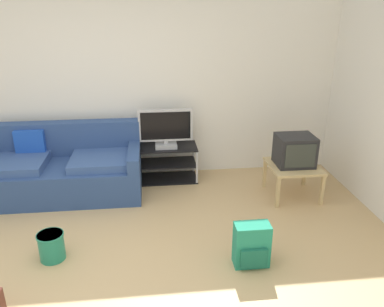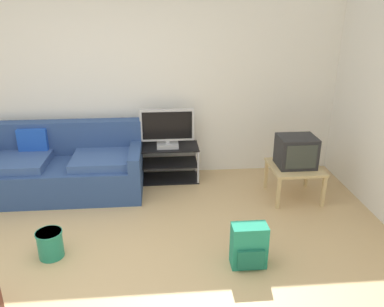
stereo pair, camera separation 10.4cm
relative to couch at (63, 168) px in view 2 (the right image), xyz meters
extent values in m
cube|color=tan|center=(0.66, -1.91, -0.33)|extent=(9.00, 9.80, 0.02)
cube|color=silver|center=(0.66, 0.54, 1.03)|extent=(9.00, 0.10, 2.70)
cube|color=navy|center=(0.01, -0.05, -0.11)|extent=(1.97, 0.90, 0.41)
cube|color=navy|center=(0.01, 0.30, 0.31)|extent=(1.97, 0.20, 0.44)
cube|color=navy|center=(0.92, -0.05, 0.18)|extent=(0.14, 0.90, 0.18)
cube|color=#365289|center=(-0.54, -0.11, 0.14)|extent=(0.79, 0.63, 0.10)
cube|color=#365289|center=(0.55, -0.11, 0.14)|extent=(0.79, 0.63, 0.10)
cube|color=blue|center=(-0.37, 0.18, 0.29)|extent=(0.36, 0.12, 0.36)
cube|color=black|center=(1.33, 0.24, 0.15)|extent=(0.82, 0.42, 0.02)
cube|color=black|center=(1.33, 0.24, -0.08)|extent=(0.78, 0.40, 0.02)
cube|color=black|center=(1.33, 0.24, -0.31)|extent=(0.82, 0.42, 0.02)
cylinder|color=#B7B7BC|center=(0.94, 0.05, -0.08)|extent=(0.03, 0.03, 0.48)
cylinder|color=#B7B7BC|center=(1.73, 0.05, -0.08)|extent=(0.03, 0.03, 0.48)
cylinder|color=#B7B7BC|center=(0.94, 0.44, -0.08)|extent=(0.03, 0.03, 0.48)
cylinder|color=#B7B7BC|center=(1.73, 0.44, -0.08)|extent=(0.03, 0.03, 0.48)
cube|color=#B2B2B7|center=(1.33, 0.22, 0.19)|extent=(0.28, 0.22, 0.05)
cube|color=#B2B2B7|center=(1.33, 0.22, 0.23)|extent=(0.05, 0.04, 0.04)
cube|color=#B2B2B7|center=(1.33, 0.22, 0.46)|extent=(0.71, 0.04, 0.42)
cube|color=black|center=(1.33, 0.20, 0.46)|extent=(0.65, 0.01, 0.36)
cube|color=tan|center=(2.87, -0.41, 0.08)|extent=(0.60, 0.60, 0.03)
cube|color=tan|center=(2.60, -0.68, -0.12)|extent=(0.04, 0.04, 0.38)
cube|color=tan|center=(3.14, -0.68, -0.12)|extent=(0.04, 0.04, 0.38)
cube|color=tan|center=(2.60, -0.14, -0.12)|extent=(0.04, 0.04, 0.38)
cube|color=tan|center=(3.14, -0.14, -0.12)|extent=(0.04, 0.04, 0.38)
cube|color=#232326|center=(2.87, -0.39, 0.28)|extent=(0.44, 0.37, 0.37)
cube|color=#333833|center=(2.87, -0.58, 0.28)|extent=(0.36, 0.01, 0.29)
cube|color=#238466|center=(2.02, -1.69, -0.11)|extent=(0.32, 0.17, 0.42)
cube|color=#1A634C|center=(2.02, -1.79, -0.18)|extent=(0.24, 0.04, 0.18)
cylinder|color=#1A634C|center=(1.93, -1.58, -0.09)|extent=(0.04, 0.04, 0.34)
cylinder|color=#1A634C|center=(2.11, -1.58, -0.09)|extent=(0.04, 0.04, 0.34)
cylinder|color=#238466|center=(0.17, -1.41, -0.18)|extent=(0.24, 0.24, 0.27)
cylinder|color=#238466|center=(0.17, -1.41, -0.06)|extent=(0.25, 0.25, 0.02)
camera|label=1|loc=(1.14, -4.59, 1.96)|focal=36.10mm
camera|label=2|loc=(1.25, -4.60, 1.96)|focal=36.10mm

